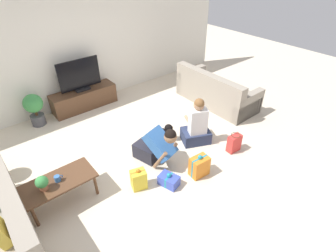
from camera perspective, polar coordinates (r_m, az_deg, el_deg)
The scene contains 16 objects.
ground_plane at distance 4.80m, azimuth -4.77°, elevation -6.47°, with size 16.00×16.00×0.00m, color beige.
wall_back at distance 6.28m, azimuth -19.96°, elevation 15.53°, with size 8.40×0.06×2.60m.
sofa_right at distance 6.34m, azimuth 10.29°, elevation 7.27°, with size 0.87×1.94×0.82m.
coffee_table at distance 4.11m, azimuth -22.61°, elevation -11.42°, with size 1.00×0.50×0.41m.
tv_console at distance 6.41m, azimuth -17.77°, elevation 5.72°, with size 1.46×0.45×0.45m.
tv at distance 6.18m, azimuth -18.65°, elevation 10.12°, with size 0.94×0.20×0.71m.
potted_plant_back_left at distance 6.04m, azimuth -27.10°, elevation 3.61°, with size 0.38×0.38×0.70m.
person_kneeling at distance 4.42m, azimuth -2.52°, elevation -4.41°, with size 0.50×0.85×0.82m.
person_sitting at distance 4.94m, azimuth 6.29°, elevation -0.11°, with size 0.64×0.61×0.96m.
dog at distance 4.94m, azimuth -1.27°, elevation -1.39°, with size 0.53×0.20×0.37m.
gift_box_a at distance 4.36m, azimuth 6.82°, elevation -8.69°, with size 0.32×0.23×0.41m.
gift_box_b at distance 4.22m, azimuth 0.20°, elevation -11.71°, with size 0.29×0.36×0.24m.
gift_box_c at distance 4.16m, azimuth -6.40°, elevation -11.47°, with size 0.27×0.24×0.38m.
gift_bag_a at distance 4.95m, azimuth 14.21°, elevation -3.62°, with size 0.26×0.17×0.36m.
mug at distance 4.05m, azimuth -22.92°, elevation -10.48°, with size 0.12×0.08×0.09m.
tabletop_plant at distance 3.95m, azimuth -25.74°, elevation -11.07°, with size 0.17×0.17×0.22m.
Camera 1 is at (-1.99, -3.04, 3.14)m, focal length 28.00 mm.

